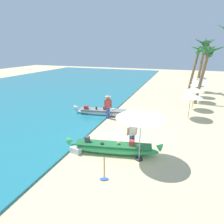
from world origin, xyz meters
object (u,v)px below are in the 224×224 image
at_px(paddle, 104,171).
at_px(palm_tree_tall_inland, 204,49).
at_px(person_tourist_customer, 132,134).
at_px(cooler_box, 76,150).
at_px(boat_white_midground, 102,112).
at_px(palm_tree_leaning_seaward, 198,54).
at_px(boat_green_foreground, 113,148).
at_px(palm_tree_mid_cluster, 208,57).
at_px(patio_umbrella_large, 141,115).
at_px(person_vendor_hatted, 108,105).

bearing_deg(paddle, palm_tree_tall_inland, 75.24).
bearing_deg(palm_tree_tall_inland, person_tourist_customer, -104.47).
bearing_deg(cooler_box, boat_white_midground, 110.13).
xyz_separation_m(palm_tree_tall_inland, palm_tree_leaning_seaward, (-0.52, 0.52, -0.64)).
height_order(boat_green_foreground, person_tourist_customer, person_tourist_customer).
height_order(boat_green_foreground, paddle, boat_green_foreground).
bearing_deg(palm_tree_leaning_seaward, palm_tree_mid_cluster, -85.44).
bearing_deg(boat_green_foreground, palm_tree_leaning_seaward, 75.62).
relative_size(person_tourist_customer, palm_tree_tall_inland, 0.26).
height_order(palm_tree_tall_inland, cooler_box, palm_tree_tall_inland).
height_order(boat_white_midground, cooler_box, boat_white_midground).
relative_size(palm_tree_leaning_seaward, cooler_box, 10.06).
relative_size(patio_umbrella_large, palm_tree_mid_cluster, 0.45).
distance_m(boat_white_midground, palm_tree_mid_cluster, 10.36).
bearing_deg(paddle, person_vendor_hatted, 109.18).
relative_size(palm_tree_tall_inland, palm_tree_leaning_seaward, 1.13).
bearing_deg(paddle, person_tourist_customer, 73.14).
xyz_separation_m(patio_umbrella_large, palm_tree_mid_cluster, (3.45, 11.29, 1.98)).
xyz_separation_m(boat_white_midground, paddle, (2.79, -6.65, -0.24)).
bearing_deg(boat_white_midground, palm_tree_leaning_seaward, 59.26).
xyz_separation_m(patio_umbrella_large, paddle, (-1.20, -1.40, -2.19)).
height_order(boat_white_midground, palm_tree_mid_cluster, palm_tree_mid_cluster).
height_order(person_vendor_hatted, cooler_box, person_vendor_hatted).
bearing_deg(person_tourist_customer, patio_umbrella_large, -54.61).
relative_size(person_vendor_hatted, person_tourist_customer, 1.12).
relative_size(person_tourist_customer, paddle, 0.98).
bearing_deg(palm_tree_tall_inland, palm_tree_leaning_seaward, 134.58).
bearing_deg(palm_tree_leaning_seaward, boat_green_foreground, -104.38).
relative_size(boat_green_foreground, paddle, 2.86).
relative_size(person_vendor_hatted, patio_umbrella_large, 0.75).
distance_m(person_vendor_hatted, palm_tree_tall_inland, 14.11).
bearing_deg(cooler_box, palm_tree_tall_inland, 79.86).
xyz_separation_m(person_vendor_hatted, person_tourist_customer, (2.79, -3.98, -0.13)).
xyz_separation_m(boat_white_midground, palm_tree_tall_inland, (7.50, 11.21, 4.64)).
height_order(boat_green_foreground, palm_tree_tall_inland, palm_tree_tall_inland).
bearing_deg(palm_tree_mid_cluster, boat_white_midground, -140.89).
bearing_deg(patio_umbrella_large, palm_tree_tall_inland, 77.96).
bearing_deg(palm_tree_mid_cluster, palm_tree_leaning_seaward, 94.56).
bearing_deg(boat_green_foreground, paddle, -85.10).
bearing_deg(person_tourist_customer, cooler_box, -154.62).
distance_m(person_vendor_hatted, palm_tree_mid_cluster, 9.94).
distance_m(palm_tree_tall_inland, paddle, 19.11).
bearing_deg(paddle, boat_white_midground, 112.77).
bearing_deg(person_vendor_hatted, palm_tree_tall_inland, 59.70).
distance_m(person_vendor_hatted, patio_umbrella_large, 5.92).
distance_m(boat_white_midground, paddle, 7.22).
xyz_separation_m(person_vendor_hatted, paddle, (2.14, -6.15, -1.01)).
distance_m(person_vendor_hatted, paddle, 6.59).
bearing_deg(patio_umbrella_large, cooler_box, -171.71).
distance_m(boat_white_midground, palm_tree_leaning_seaward, 14.23).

